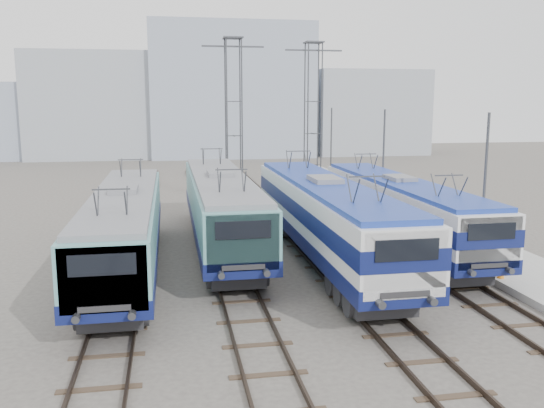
{
  "coord_description": "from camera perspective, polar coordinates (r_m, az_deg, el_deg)",
  "views": [
    {
      "loc": [
        -4.76,
        -20.55,
        7.39
      ],
      "look_at": [
        0.17,
        7.0,
        2.47
      ],
      "focal_mm": 38.0,
      "sensor_mm": 36.0,
      "label": 1
    }
  ],
  "objects": [
    {
      "name": "safety_cone",
      "position": [
        25.52,
        21.75,
        -6.22
      ],
      "size": [
        0.3,
        0.3,
        0.56
      ],
      "primitive_type": "cone",
      "color": "orange",
      "rests_on": "platform"
    },
    {
      "name": "locomotive_far_left",
      "position": [
        25.74,
        -14.38,
        -1.97
      ],
      "size": [
        2.79,
        17.62,
        3.32
      ],
      "color": "#0E164D",
      "rests_on": "ground"
    },
    {
      "name": "mast_front",
      "position": [
        26.5,
        20.27,
        0.91
      ],
      "size": [
        0.12,
        0.12,
        7.0
      ],
      "primitive_type": "cylinder",
      "color": "#3F4247",
      "rests_on": "ground"
    },
    {
      "name": "ground",
      "position": [
        22.35,
        2.77,
        -9.34
      ],
      "size": [
        160.0,
        160.0,
        0.0
      ],
      "primitive_type": "plane",
      "color": "#514C47"
    },
    {
      "name": "locomotive_far_right",
      "position": [
        30.02,
        12.56,
        -0.19
      ],
      "size": [
        2.74,
        17.3,
        3.25
      ],
      "color": "#0E164D",
      "rests_on": "ground"
    },
    {
      "name": "locomotive_center_right",
      "position": [
        26.58,
        5.33,
        -0.9
      ],
      "size": [
        2.97,
        18.8,
        3.54
      ],
      "color": "#0E164D",
      "rests_on": "ground"
    },
    {
      "name": "building_east",
      "position": [
        87.42,
        9.16,
        8.95
      ],
      "size": [
        16.0,
        12.0,
        12.0
      ],
      "primitive_type": "cube",
      "color": "#959DA7",
      "rests_on": "ground"
    },
    {
      "name": "building_west",
      "position": [
        83.06,
        -16.77,
        9.3
      ],
      "size": [
        18.0,
        12.0,
        14.0
      ],
      "primitive_type": "cube",
      "color": "#959DA7",
      "rests_on": "ground"
    },
    {
      "name": "catenary_tower_east",
      "position": [
        45.95,
        4.08,
        9.02
      ],
      "size": [
        4.5,
        1.2,
        12.0
      ],
      "color": "#3F4247",
      "rests_on": "ground"
    },
    {
      "name": "catenary_tower_west",
      "position": [
        42.82,
        -3.82,
        8.96
      ],
      "size": [
        4.5,
        1.2,
        12.0
      ],
      "color": "#3F4247",
      "rests_on": "ground"
    },
    {
      "name": "mast_mid",
      "position": [
        37.24,
        10.95,
        3.8
      ],
      "size": [
        0.12,
        0.12,
        7.0
      ],
      "primitive_type": "cylinder",
      "color": "#3F4247",
      "rests_on": "ground"
    },
    {
      "name": "building_center",
      "position": [
        83.03,
        -4.17,
        11.07
      ],
      "size": [
        22.0,
        14.0,
        18.0
      ],
      "primitive_type": "cube",
      "color": "#909CAF",
      "rests_on": "ground"
    },
    {
      "name": "mast_rear",
      "position": [
        48.58,
        5.87,
        5.34
      ],
      "size": [
        0.12,
        0.12,
        7.0
      ],
      "primitive_type": "cylinder",
      "color": "#3F4247",
      "rests_on": "ground"
    },
    {
      "name": "locomotive_center_left",
      "position": [
        29.39,
        -5.1,
        -0.05
      ],
      "size": [
        2.91,
        18.41,
        3.46
      ],
      "color": "#0E164D",
      "rests_on": "ground"
    },
    {
      "name": "platform",
      "position": [
        33.03,
        17.09,
        -3.13
      ],
      "size": [
        4.0,
        70.0,
        0.3
      ],
      "primitive_type": "cube",
      "color": "#9E9E99",
      "rests_on": "ground"
    }
  ]
}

